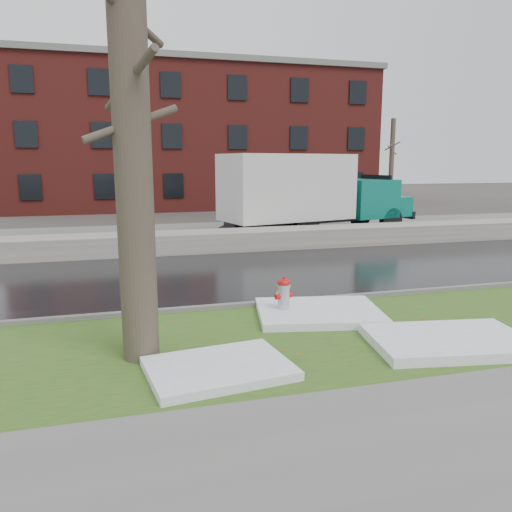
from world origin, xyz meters
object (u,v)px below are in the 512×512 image
object	(u,v)px
worker	(140,210)
tree	(132,129)
fire_hydrant	(284,295)
box_truck	(308,193)

from	to	relation	value
worker	tree	bearing A→B (deg)	91.16
fire_hydrant	worker	distance (m)	9.55
worker	fire_hydrant	bearing A→B (deg)	109.58
tree	worker	world-z (taller)	tree
box_truck	worker	xyz separation A→B (m)	(-7.64, -2.43, -0.39)
tree	box_truck	world-z (taller)	tree
tree	worker	size ratio (longest dim) A/B	4.66
fire_hydrant	worker	size ratio (longest dim) A/B	0.54
tree	box_truck	xyz separation A→B (m)	(8.16, 13.13, -1.88)
box_truck	tree	bearing A→B (deg)	-135.02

